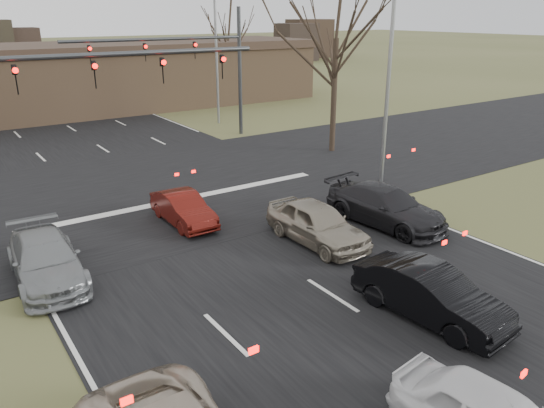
{
  "coord_description": "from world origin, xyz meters",
  "views": [
    {
      "loc": [
        -8.95,
        -7.1,
        7.66
      ],
      "look_at": [
        -0.18,
        5.8,
        2.0
      ],
      "focal_mm": 35.0,
      "sensor_mm": 36.0,
      "label": 1
    }
  ],
  "objects_px": {
    "streetlight_right_near": "(387,62)",
    "car_silver_ahead": "(317,223)",
    "streetlight_right_far": "(214,44)",
    "car_black_hatch": "(431,294)",
    "car_red_ahead": "(183,209)",
    "mast_arm_near": "(37,91)",
    "car_grey_ahead": "(46,260)",
    "building": "(69,78)",
    "mast_arm_far": "(200,58)",
    "streetlight_left": "(0,378)",
    "car_charcoal_sedan": "(386,206)"
  },
  "relations": [
    {
      "from": "streetlight_right_near",
      "to": "car_silver_ahead",
      "type": "height_order",
      "value": "streetlight_right_near"
    },
    {
      "from": "streetlight_right_far",
      "to": "car_black_hatch",
      "type": "xyz_separation_m",
      "value": [
        -7.94,
        -26.32,
        -4.88
      ]
    },
    {
      "from": "streetlight_right_far",
      "to": "car_red_ahead",
      "type": "bearing_deg",
      "value": -122.26
    },
    {
      "from": "mast_arm_near",
      "to": "streetlight_right_near",
      "type": "relative_size",
      "value": 1.21
    },
    {
      "from": "streetlight_right_near",
      "to": "car_grey_ahead",
      "type": "relative_size",
      "value": 2.16
    },
    {
      "from": "streetlight_right_far",
      "to": "car_red_ahead",
      "type": "xyz_separation_m",
      "value": [
        -10.43,
        -16.53,
        -4.99
      ]
    },
    {
      "from": "streetlight_right_near",
      "to": "building",
      "type": "bearing_deg",
      "value": 103.69
    },
    {
      "from": "car_grey_ahead",
      "to": "car_red_ahead",
      "type": "height_order",
      "value": "car_grey_ahead"
    },
    {
      "from": "car_black_hatch",
      "to": "car_silver_ahead",
      "type": "xyz_separation_m",
      "value": [
        0.6,
        5.5,
        0.03
      ]
    },
    {
      "from": "building",
      "to": "mast_arm_far",
      "type": "bearing_deg",
      "value": -74.42
    },
    {
      "from": "streetlight_right_far",
      "to": "streetlight_left",
      "type": "bearing_deg",
      "value": -120.34
    },
    {
      "from": "car_charcoal_sedan",
      "to": "car_red_ahead",
      "type": "relative_size",
      "value": 1.37
    },
    {
      "from": "car_charcoal_sedan",
      "to": "car_black_hatch",
      "type": "bearing_deg",
      "value": -130.94
    },
    {
      "from": "building",
      "to": "car_grey_ahead",
      "type": "distance_m",
      "value": 30.67
    },
    {
      "from": "streetlight_right_far",
      "to": "car_grey_ahead",
      "type": "height_order",
      "value": "streetlight_right_far"
    },
    {
      "from": "streetlight_right_near",
      "to": "streetlight_right_far",
      "type": "distance_m",
      "value": 17.01
    },
    {
      "from": "mast_arm_near",
      "to": "car_charcoal_sedan",
      "type": "height_order",
      "value": "mast_arm_near"
    },
    {
      "from": "streetlight_right_far",
      "to": "car_red_ahead",
      "type": "relative_size",
      "value": 2.74
    },
    {
      "from": "car_grey_ahead",
      "to": "building",
      "type": "bearing_deg",
      "value": 77.07
    },
    {
      "from": "car_grey_ahead",
      "to": "car_red_ahead",
      "type": "relative_size",
      "value": 1.27
    },
    {
      "from": "car_grey_ahead",
      "to": "streetlight_right_far",
      "type": "bearing_deg",
      "value": 52.5
    },
    {
      "from": "building",
      "to": "streetlight_right_far",
      "type": "height_order",
      "value": "streetlight_right_far"
    },
    {
      "from": "car_silver_ahead",
      "to": "mast_arm_far",
      "type": "bearing_deg",
      "value": 75.0
    },
    {
      "from": "mast_arm_near",
      "to": "streetlight_left",
      "type": "bearing_deg",
      "value": -101.93
    },
    {
      "from": "building",
      "to": "car_black_hatch",
      "type": "distance_m",
      "value": 37.37
    },
    {
      "from": "car_black_hatch",
      "to": "car_grey_ahead",
      "type": "height_order",
      "value": "car_black_hatch"
    },
    {
      "from": "mast_arm_near",
      "to": "car_charcoal_sedan",
      "type": "relative_size",
      "value": 2.42
    },
    {
      "from": "mast_arm_near",
      "to": "building",
      "type": "bearing_deg",
      "value": 73.87
    },
    {
      "from": "car_charcoal_sedan",
      "to": "car_grey_ahead",
      "type": "bearing_deg",
      "value": 162.49
    },
    {
      "from": "car_charcoal_sedan",
      "to": "car_grey_ahead",
      "type": "xyz_separation_m",
      "value": [
        -11.73,
        2.52,
        -0.06
      ]
    },
    {
      "from": "mast_arm_far",
      "to": "streetlight_right_near",
      "type": "xyz_separation_m",
      "value": [
        2.64,
        -13.0,
        0.57
      ]
    },
    {
      "from": "building",
      "to": "streetlight_right_near",
      "type": "distance_m",
      "value": 28.97
    },
    {
      "from": "car_red_ahead",
      "to": "car_silver_ahead",
      "type": "xyz_separation_m",
      "value": [
        3.09,
        -4.29,
        0.13
      ]
    },
    {
      "from": "mast_arm_near",
      "to": "mast_arm_far",
      "type": "distance_m",
      "value": 15.17
    },
    {
      "from": "mast_arm_near",
      "to": "streetlight_left",
      "type": "relative_size",
      "value": 1.21
    },
    {
      "from": "streetlight_right_far",
      "to": "car_silver_ahead",
      "type": "height_order",
      "value": "streetlight_right_far"
    },
    {
      "from": "streetlight_right_near",
      "to": "car_black_hatch",
      "type": "distance_m",
      "value": 12.88
    },
    {
      "from": "car_black_hatch",
      "to": "mast_arm_far",
      "type": "bearing_deg",
      "value": 72.36
    },
    {
      "from": "streetlight_right_near",
      "to": "car_black_hatch",
      "type": "bearing_deg",
      "value": -128.62
    },
    {
      "from": "mast_arm_far",
      "to": "car_silver_ahead",
      "type": "bearing_deg",
      "value": -104.03
    },
    {
      "from": "mast_arm_far",
      "to": "car_silver_ahead",
      "type": "xyz_separation_m",
      "value": [
        -4.2,
        -16.82,
        -4.28
      ]
    },
    {
      "from": "streetlight_right_near",
      "to": "car_silver_ahead",
      "type": "xyz_separation_m",
      "value": [
        -6.84,
        -3.82,
        -4.85
      ]
    },
    {
      "from": "building",
      "to": "streetlight_left",
      "type": "bearing_deg",
      "value": -104.45
    },
    {
      "from": "car_black_hatch",
      "to": "mast_arm_near",
      "type": "bearing_deg",
      "value": 112.73
    },
    {
      "from": "streetlight_right_near",
      "to": "car_black_hatch",
      "type": "relative_size",
      "value": 2.34
    },
    {
      "from": "car_black_hatch",
      "to": "car_charcoal_sedan",
      "type": "relative_size",
      "value": 0.85
    },
    {
      "from": "mast_arm_far",
      "to": "car_black_hatch",
      "type": "xyz_separation_m",
      "value": [
        -4.8,
        -22.32,
        -4.31
      ]
    },
    {
      "from": "streetlight_left",
      "to": "car_red_ahead",
      "type": "relative_size",
      "value": 2.74
    },
    {
      "from": "building",
      "to": "mast_arm_near",
      "type": "distance_m",
      "value": 26.14
    },
    {
      "from": "mast_arm_far",
      "to": "car_red_ahead",
      "type": "relative_size",
      "value": 3.05
    }
  ]
}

